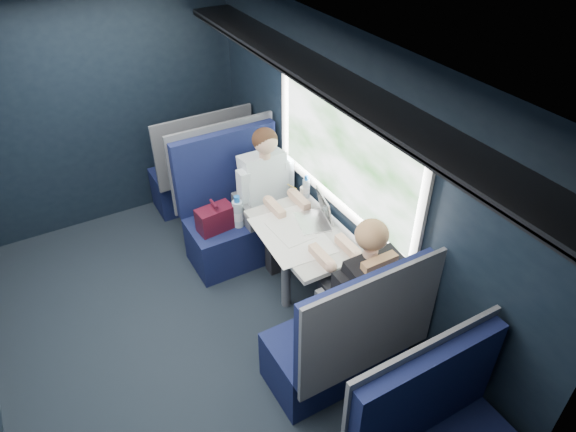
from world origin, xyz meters
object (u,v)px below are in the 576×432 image
cup (304,192)px  man (269,190)px  table (302,240)px  bottle_small (306,188)px  laptop (318,214)px  seat_row_front (201,172)px  seat_bay_near (237,216)px  woman (361,284)px  seat_bay_far (343,343)px

cup → man: bearing=129.2°
table → cup: size_ratio=11.28×
bottle_small → cup: bottle_small is taller
man → bottle_small: bearing=-51.7°
table → bottle_small: size_ratio=4.63×
table → laptop: laptop is taller
seat_row_front → cup: size_ratio=13.08×
seat_bay_near → cup: seat_bay_near is taller
man → laptop: size_ratio=3.60×
table → seat_row_front: bearing=95.8°
woman → laptop: bearing=81.1°
woman → laptop: woman is taller
seat_bay_far → woman: (0.25, 0.17, 0.31)m
laptop → woman: bearing=-98.9°
seat_bay_near → bottle_small: seat_bay_near is taller
laptop → bottle_small: (0.10, 0.35, 0.03)m
seat_bay_far → seat_row_front: size_ratio=1.09×
seat_bay_near → man: man is taller
seat_row_front → laptop: seat_row_front is taller
laptop → bottle_small: 0.36m
table → seat_bay_near: 0.92m
bottle_small → cup: size_ratio=2.43×
seat_bay_far → seat_row_front: bearing=90.0°
seat_bay_near → man: (0.26, -0.17, 0.30)m
table → seat_bay_far: (-0.18, -0.87, -0.25)m
man → cup: size_ratio=14.91×
man → laptop: 0.65m
seat_bay_far → table: bearing=78.2°
seat_bay_far → cup: size_ratio=14.21×
table → seat_row_front: 1.82m
table → man: (0.07, 0.70, 0.06)m
woman → cup: bearing=79.6°
seat_bay_far → man: size_ratio=0.95×
woman → bottle_small: 1.15m
bottle_small → seat_bay_far: bearing=-110.0°
table → bottle_small: bottle_small is taller
seat_bay_near → bottle_small: bearing=-43.1°
seat_row_front → bottle_small: size_ratio=5.37×
seat_row_front → cup: seat_row_front is taller
seat_row_front → laptop: (0.37, -1.73, 0.40)m
bottle_small → woman: bearing=-101.1°
seat_bay_far → man: (0.25, 1.57, 0.30)m
seat_bay_far → seat_row_front: 2.67m
table → cup: bearing=57.6°
seat_row_front → man: 1.17m
woman → man: bearing=90.0°
seat_bay_near → cup: (0.47, -0.43, 0.36)m
woman → cup: 1.17m
laptop → table: bearing=-159.6°
man → cup: man is taller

